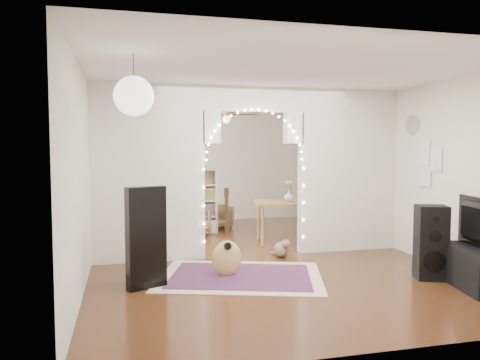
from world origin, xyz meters
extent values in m
plane|color=black|center=(0.00, 0.00, 0.00)|extent=(7.50, 7.50, 0.00)
cube|color=white|center=(0.00, 0.00, 2.70)|extent=(5.00, 7.50, 0.02)
cube|color=silver|center=(0.00, 3.75, 1.35)|extent=(5.00, 0.02, 2.70)
cube|color=silver|center=(0.00, -3.75, 1.35)|extent=(5.00, 0.02, 2.70)
cube|color=silver|center=(-2.50, 0.00, 1.35)|extent=(0.02, 7.50, 2.70)
cube|color=silver|center=(2.50, 0.00, 1.35)|extent=(0.02, 7.50, 2.70)
cube|color=silver|center=(-1.65, 0.00, 1.35)|extent=(1.70, 0.20, 2.70)
cube|color=silver|center=(1.65, 0.00, 1.35)|extent=(1.70, 0.20, 2.70)
cube|color=silver|center=(0.00, 0.00, 2.50)|extent=(1.60, 0.20, 0.40)
cube|color=white|center=(-2.47, 1.80, 1.50)|extent=(0.04, 1.20, 1.40)
cylinder|color=white|center=(2.48, -0.60, 2.10)|extent=(0.03, 0.31, 0.31)
sphere|color=white|center=(-1.90, -2.40, 2.25)|extent=(0.40, 0.40, 0.40)
cube|color=maroon|center=(-0.51, -1.21, 0.01)|extent=(2.55, 2.21, 0.02)
cube|color=black|center=(-1.76, -1.42, 0.63)|extent=(0.51, 0.32, 1.26)
ellipsoid|color=tan|center=(-0.68, -1.14, 0.43)|extent=(0.43, 0.28, 0.49)
cube|color=black|center=(-0.68, -1.14, 0.83)|extent=(0.05, 0.05, 0.56)
cube|color=black|center=(-0.68, -1.14, 1.14)|extent=(0.07, 0.05, 0.12)
ellipsoid|color=brown|center=(0.39, -0.25, 0.12)|extent=(0.28, 0.37, 0.23)
sphere|color=brown|center=(0.43, -0.38, 0.23)|extent=(0.17, 0.17, 0.14)
cone|color=brown|center=(0.39, -0.38, 0.30)|extent=(0.04, 0.04, 0.05)
cone|color=brown|center=(0.46, -0.38, 0.30)|extent=(0.04, 0.04, 0.05)
cylinder|color=brown|center=(0.35, -0.08, 0.04)|extent=(0.09, 0.22, 0.07)
cube|color=black|center=(1.91, -1.91, 0.49)|extent=(0.47, 0.43, 0.98)
cylinder|color=black|center=(1.86, -2.07, 0.27)|extent=(0.27, 0.11, 0.28)
cylinder|color=black|center=(1.86, -2.07, 0.60)|extent=(0.15, 0.07, 0.15)
cylinder|color=black|center=(1.86, -2.07, 0.81)|extent=(0.09, 0.05, 0.09)
cube|color=black|center=(2.15, -2.40, 0.25)|extent=(0.59, 1.06, 0.50)
imported|color=black|center=(2.15, -2.40, 0.81)|extent=(0.35, 1.08, 0.62)
cube|color=#CCB394|center=(-0.82, 2.15, 0.66)|extent=(1.28, 0.33, 1.32)
cube|color=brown|center=(0.91, 0.83, 0.73)|extent=(1.32, 1.00, 0.05)
cylinder|color=brown|center=(0.35, 0.61, 0.35)|extent=(0.05, 0.05, 0.70)
cylinder|color=brown|center=(1.37, 0.43, 0.35)|extent=(0.05, 0.05, 0.70)
cylinder|color=brown|center=(0.46, 1.24, 0.35)|extent=(0.05, 0.05, 0.70)
cylinder|color=brown|center=(1.48, 1.06, 0.35)|extent=(0.05, 0.05, 0.70)
imported|color=white|center=(0.91, 0.83, 0.85)|extent=(0.21, 0.21, 0.19)
imported|color=brown|center=(-0.04, 2.65, 0.24)|extent=(0.62, 0.63, 0.49)
imported|color=brown|center=(-0.64, 1.94, 0.27)|extent=(0.62, 0.63, 0.53)
camera|label=1|loc=(-2.00, -7.21, 1.74)|focal=35.00mm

